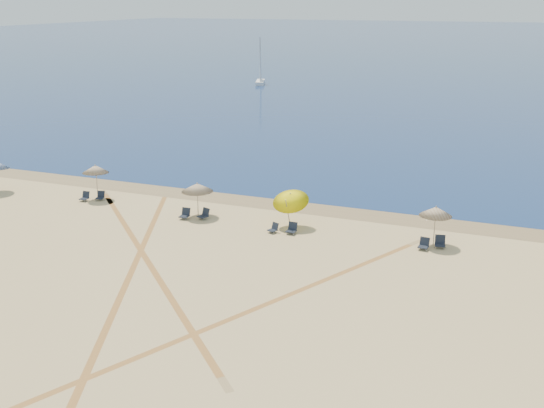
{
  "coord_description": "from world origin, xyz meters",
  "views": [
    {
      "loc": [
        14.47,
        -17.24,
        14.01
      ],
      "look_at": [
        0.0,
        20.0,
        1.3
      ],
      "focal_mm": 42.74,
      "sensor_mm": 36.0,
      "label": 1
    }
  ],
  "objects_px": {
    "umbrella_2": "(197,187)",
    "chair_1": "(85,197)",
    "chair_4": "(204,214)",
    "chair_7": "(424,244)",
    "umbrella_4": "(436,211)",
    "chair_3": "(185,214)",
    "umbrella_1": "(95,169)",
    "chair_6": "(292,229)",
    "sailboat_0": "(260,70)",
    "chair_8": "(440,242)",
    "umbrella_3": "(290,198)",
    "chair_2": "(100,196)",
    "chair_5": "(274,228)"
  },
  "relations": [
    {
      "from": "chair_2",
      "to": "chair_3",
      "type": "height_order",
      "value": "chair_3"
    },
    {
      "from": "umbrella_4",
      "to": "chair_8",
      "type": "relative_size",
      "value": 3.1
    },
    {
      "from": "umbrella_1",
      "to": "chair_4",
      "type": "xyz_separation_m",
      "value": [
        9.39,
        -1.28,
        -1.92
      ]
    },
    {
      "from": "umbrella_2",
      "to": "umbrella_3",
      "type": "xyz_separation_m",
      "value": [
        6.54,
        0.17,
        -0.06
      ]
    },
    {
      "from": "umbrella_4",
      "to": "chair_7",
      "type": "distance_m",
      "value": 2.07
    },
    {
      "from": "umbrella_4",
      "to": "chair_4",
      "type": "distance_m",
      "value": 15.03
    },
    {
      "from": "chair_3",
      "to": "chair_7",
      "type": "bearing_deg",
      "value": -0.94
    },
    {
      "from": "umbrella_2",
      "to": "chair_4",
      "type": "bearing_deg",
      "value": -32.99
    },
    {
      "from": "umbrella_4",
      "to": "chair_4",
      "type": "bearing_deg",
      "value": -177.28
    },
    {
      "from": "chair_2",
      "to": "chair_4",
      "type": "relative_size",
      "value": 0.83
    },
    {
      "from": "umbrella_3",
      "to": "chair_3",
      "type": "bearing_deg",
      "value": -171.64
    },
    {
      "from": "umbrella_2",
      "to": "chair_1",
      "type": "distance_m",
      "value": 9.39
    },
    {
      "from": "chair_1",
      "to": "chair_3",
      "type": "xyz_separation_m",
      "value": [
        8.72,
        -0.92,
        0.02
      ]
    },
    {
      "from": "umbrella_4",
      "to": "chair_6",
      "type": "bearing_deg",
      "value": -171.76
    },
    {
      "from": "umbrella_1",
      "to": "chair_4",
      "type": "relative_size",
      "value": 3.01
    },
    {
      "from": "chair_1",
      "to": "chair_3",
      "type": "height_order",
      "value": "chair_3"
    },
    {
      "from": "chair_8",
      "to": "umbrella_1",
      "type": "bearing_deg",
      "value": 168.42
    },
    {
      "from": "sailboat_0",
      "to": "chair_8",
      "type": "bearing_deg",
      "value": -78.83
    },
    {
      "from": "chair_3",
      "to": "chair_4",
      "type": "bearing_deg",
      "value": 17.53
    },
    {
      "from": "chair_4",
      "to": "chair_1",
      "type": "bearing_deg",
      "value": -161.94
    },
    {
      "from": "chair_2",
      "to": "chair_8",
      "type": "xyz_separation_m",
      "value": [
        24.31,
        -0.66,
        0.03
      ]
    },
    {
      "from": "chair_4",
      "to": "chair_7",
      "type": "relative_size",
      "value": 1.2
    },
    {
      "from": "umbrella_3",
      "to": "chair_6",
      "type": "height_order",
      "value": "umbrella_3"
    },
    {
      "from": "umbrella_2",
      "to": "sailboat_0",
      "type": "height_order",
      "value": "sailboat_0"
    },
    {
      "from": "chair_7",
      "to": "chair_4",
      "type": "bearing_deg",
      "value": -175.19
    },
    {
      "from": "chair_1",
      "to": "chair_3",
      "type": "relative_size",
      "value": 0.94
    },
    {
      "from": "chair_4",
      "to": "umbrella_2",
      "type": "bearing_deg",
      "value": 167.97
    },
    {
      "from": "chair_2",
      "to": "umbrella_2",
      "type": "bearing_deg",
      "value": -14.71
    },
    {
      "from": "umbrella_3",
      "to": "chair_5",
      "type": "relative_size",
      "value": 3.6
    },
    {
      "from": "umbrella_3",
      "to": "chair_2",
      "type": "bearing_deg",
      "value": 178.32
    },
    {
      "from": "umbrella_1",
      "to": "umbrella_4",
      "type": "height_order",
      "value": "umbrella_1"
    },
    {
      "from": "umbrella_3",
      "to": "chair_2",
      "type": "xyz_separation_m",
      "value": [
        -14.83,
        0.43,
        -1.64
      ]
    },
    {
      "from": "chair_5",
      "to": "chair_3",
      "type": "bearing_deg",
      "value": -159.02
    },
    {
      "from": "umbrella_1",
      "to": "umbrella_3",
      "type": "distance_m",
      "value": 15.26
    },
    {
      "from": "umbrella_1",
      "to": "chair_1",
      "type": "height_order",
      "value": "umbrella_1"
    },
    {
      "from": "umbrella_1",
      "to": "chair_6",
      "type": "bearing_deg",
      "value": -6.53
    },
    {
      "from": "chair_1",
      "to": "chair_6",
      "type": "xyz_separation_m",
      "value": [
        16.32,
        -1.03,
        0.01
      ]
    },
    {
      "from": "umbrella_2",
      "to": "chair_6",
      "type": "distance_m",
      "value": 7.34
    },
    {
      "from": "umbrella_4",
      "to": "chair_2",
      "type": "bearing_deg",
      "value": 179.17
    },
    {
      "from": "umbrella_3",
      "to": "chair_7",
      "type": "height_order",
      "value": "umbrella_3"
    },
    {
      "from": "umbrella_2",
      "to": "chair_1",
      "type": "height_order",
      "value": "umbrella_2"
    },
    {
      "from": "chair_4",
      "to": "chair_6",
      "type": "bearing_deg",
      "value": 16.26
    },
    {
      "from": "umbrella_4",
      "to": "chair_2",
      "type": "distance_m",
      "value": 23.96
    },
    {
      "from": "umbrella_2",
      "to": "chair_8",
      "type": "xyz_separation_m",
      "value": [
        16.02,
        -0.06,
        -1.66
      ]
    },
    {
      "from": "chair_1",
      "to": "chair_4",
      "type": "bearing_deg",
      "value": -4.2
    },
    {
      "from": "chair_6",
      "to": "chair_7",
      "type": "height_order",
      "value": "chair_6"
    },
    {
      "from": "umbrella_1",
      "to": "sailboat_0",
      "type": "bearing_deg",
      "value": 102.03
    },
    {
      "from": "sailboat_0",
      "to": "chair_1",
      "type": "bearing_deg",
      "value": -97.44
    },
    {
      "from": "umbrella_2",
      "to": "sailboat_0",
      "type": "distance_m",
      "value": 70.77
    },
    {
      "from": "sailboat_0",
      "to": "umbrella_2",
      "type": "bearing_deg",
      "value": -90.1
    }
  ]
}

